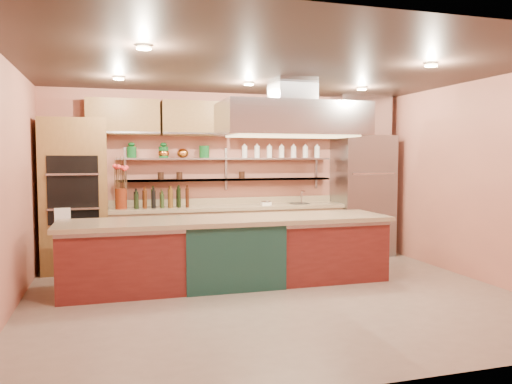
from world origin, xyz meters
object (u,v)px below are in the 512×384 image
object	(u,v)px
flower_vase	(121,199)
green_canister	(204,152)
refrigerator	(363,195)
kitchen_scale	(266,202)
copper_kettle	(183,153)
island	(229,251)

from	to	relation	value
flower_vase	green_canister	xyz separation A→B (m)	(1.34, 0.22, 0.73)
refrigerator	green_canister	xyz separation A→B (m)	(-2.79, 0.23, 0.76)
kitchen_scale	green_canister	world-z (taller)	green_canister
green_canister	kitchen_scale	bearing A→B (deg)	-12.43
flower_vase	kitchen_scale	distance (m)	2.34
refrigerator	copper_kettle	distance (m)	3.24
kitchen_scale	refrigerator	bearing A→B (deg)	-19.91
kitchen_scale	green_canister	xyz separation A→B (m)	(-1.00, 0.22, 0.84)
island	green_canister	world-z (taller)	green_canister
flower_vase	kitchen_scale	xyz separation A→B (m)	(2.34, 0.00, -0.11)
refrigerator	kitchen_scale	size ratio (longest dim) A/B	13.11
flower_vase	kitchen_scale	world-z (taller)	flower_vase
island	kitchen_scale	xyz separation A→B (m)	(0.96, 1.40, 0.52)
refrigerator	kitchen_scale	world-z (taller)	refrigerator
island	green_canister	size ratio (longest dim) A/B	21.94
copper_kettle	green_canister	distance (m)	0.36
island	refrigerator	bearing A→B (deg)	26.99
kitchen_scale	copper_kettle	bearing A→B (deg)	151.17
island	flower_vase	bearing A→B (deg)	134.78
copper_kettle	green_canister	bearing A→B (deg)	0.00
flower_vase	green_canister	distance (m)	1.54
flower_vase	green_canister	bearing A→B (deg)	9.32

